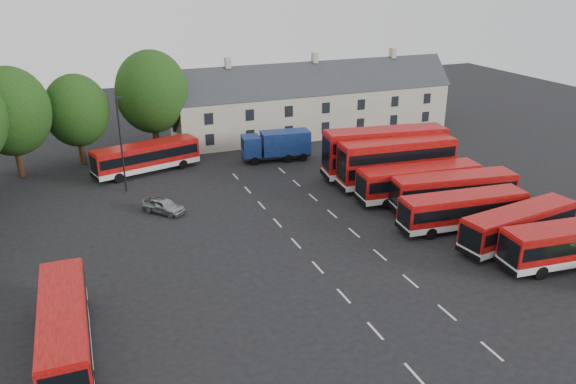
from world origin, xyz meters
name	(u,v)px	position (x,y,z in m)	size (l,w,h in m)	color
ground	(306,255)	(0.00, 0.00, 0.00)	(140.00, 140.00, 0.00)	black
lane_markings	(326,238)	(2.50, 2.00, 0.01)	(5.15, 33.80, 0.01)	beige
terrace_houses	(314,103)	(14.00, 30.00, 3.86)	(35.70, 7.13, 10.06)	beige
bus_row_a	(575,241)	(16.84, -8.22, 1.85)	(11.07, 3.53, 3.08)	silver
bus_row_b	(519,224)	(15.45, -4.35, 1.75)	(10.50, 3.76, 2.91)	silver
bus_row_c	(463,208)	(13.38, -0.44, 1.77)	(10.60, 3.36, 2.95)	silver
bus_row_d	(453,188)	(15.20, 3.23, 1.87)	(11.24, 4.07, 3.11)	silver
bus_row_e	(419,180)	(13.55, 5.96, 1.91)	(11.45, 3.64, 3.18)	silver
bus_dd_south	(397,161)	(13.46, 9.63, 2.63)	(11.45, 3.52, 4.62)	silver
bus_dd_north	(385,150)	(13.76, 12.32, 2.85)	(12.46, 4.49, 5.00)	silver
bus_west	(64,325)	(-16.53, -5.55, 1.81)	(2.64, 10.71, 3.02)	silver
bus_north	(146,155)	(-8.04, 22.54, 1.83)	(11.06, 5.11, 3.05)	silver
box_truck	(277,144)	(5.74, 21.33, 1.80)	(7.55, 3.21, 3.20)	black
silver_car	(163,205)	(-8.33, 11.58, 0.66)	(1.57, 3.90, 1.33)	#A3A6AA
lamppost	(121,142)	(-10.70, 17.96, 4.77)	(0.62, 0.29, 8.93)	black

